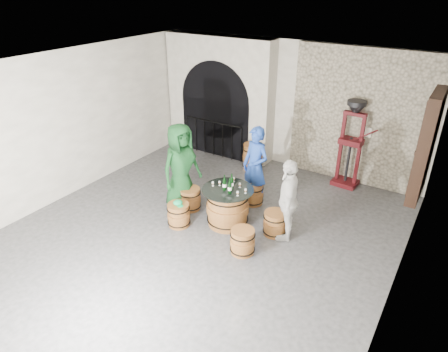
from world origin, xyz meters
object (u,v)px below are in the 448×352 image
Objects in this scene: wine_bottle_left at (224,184)px; corking_press at (352,138)px; barrel_stool_left at (190,199)px; barrel_stool_near_right at (243,241)px; barrel_stool_near_left at (179,215)px; person_white at (288,200)px; barrel_stool_far at (253,194)px; barrel_stool_right at (275,223)px; person_green at (181,167)px; side_barrel at (253,157)px; wine_bottle_center at (230,187)px; barrel_table at (228,207)px; person_blue at (255,166)px; wine_bottle_right at (232,183)px.

wine_bottle_left is 3.40m from corking_press.
barrel_stool_left and barrel_stool_near_right have the same top height.
person_white reaches higher than barrel_stool_near_left.
barrel_stool_far is 0.30× the size of person_white.
barrel_stool_left is 1.00× the size of barrel_stool_right.
person_green is at bearing 159.01° from barrel_stool_near_right.
person_green is 0.91× the size of corking_press.
barrel_stool_far is 0.23× the size of corking_press.
side_barrel is at bearing 127.16° from barrel_stool_right.
barrel_stool_near_right is 1.49× the size of wine_bottle_center.
barrel_stool_left is 1.00× the size of barrel_stool_near_right.
barrel_table is 1.00m from barrel_stool_near_left.
wine_bottle_left is (-1.23, -0.27, 0.11)m from person_white.
barrel_stool_near_right is 0.27× the size of person_blue.
wine_bottle_left is at bearing 34.38° from barrel_stool_near_left.
wine_bottle_left reaches higher than barrel_table.
barrel_stool_left is 0.74m from person_green.
corking_press is at bearing 53.30° from barrel_stool_far.
wine_bottle_center is (1.10, -0.17, 0.69)m from barrel_stool_left.
person_blue reaches higher than barrel_stool_left.
barrel_table reaches higher than barrel_stool_far.
side_barrel is at bearing 109.15° from wine_bottle_right.
person_green is 2.41m from person_white.
barrel_stool_near_right is 0.26× the size of person_green.
barrel_stool_near_left is at bearing -74.03° from barrel_stool_left.
person_green is 1.59m from person_blue.
barrel_stool_near_left is 0.30× the size of person_white.
wine_bottle_center is at bearing -94.06° from person_white.
wine_bottle_right is at bearing -70.85° from side_barrel.
person_white is 1.15m from wine_bottle_right.
side_barrel is at bearing 119.12° from barrel_stool_far.
barrel_stool_right is at bearing -41.32° from barrel_stool_far.
barrel_stool_left is at bearing 156.97° from barrel_stool_near_right.
barrel_stool_right is (0.92, -0.81, 0.00)m from barrel_stool_far.
wine_bottle_left is (0.76, 0.52, 0.69)m from barrel_stool_near_left.
barrel_stool_left is at bearing -94.32° from side_barrel.
person_white is 2.79m from corking_press.
barrel_stool_far is 1.49× the size of wine_bottle_center.
wine_bottle_left reaches higher than barrel_stool_near_left.
person_blue is (1.04, 0.97, 0.64)m from barrel_stool_left.
side_barrel is at bearing 106.49° from wine_bottle_left.
barrel_stool_left is 0.30× the size of person_white.
person_blue is at bearing 93.11° from wine_bottle_center.
person_white is (0.21, 0.04, 0.58)m from barrel_stool_right.
barrel_table is at bearing -80.25° from person_green.
corking_press reaches higher than barrel_table.
corking_press is (1.46, 1.92, 0.33)m from person_blue.
wine_bottle_center is at bearing -70.75° from side_barrel.
person_green is 5.82× the size of wine_bottle_right.
barrel_stool_far is (0.05, 0.99, -0.15)m from barrel_table.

